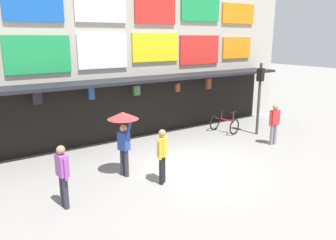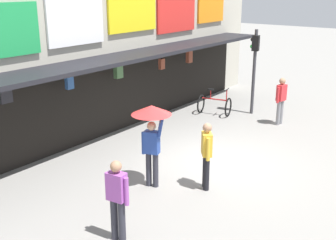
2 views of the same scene
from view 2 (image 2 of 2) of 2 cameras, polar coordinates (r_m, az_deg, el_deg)
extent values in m
plane|color=gray|center=(12.05, 5.93, -5.54)|extent=(80.00, 80.00, 0.00)
cube|color=#B2AD9E|center=(14.00, -10.31, 14.47)|extent=(18.00, 1.20, 8.00)
cube|color=black|center=(13.24, -6.09, 8.36)|extent=(15.30, 1.40, 0.12)
cube|color=white|center=(12.72, -12.35, 12.84)|extent=(2.07, 0.08, 1.33)
cube|color=yellow|center=(14.43, -4.78, 14.21)|extent=(2.30, 0.08, 1.20)
cube|color=red|center=(16.35, 1.16, 14.16)|extent=(2.32, 0.08, 1.33)
cube|color=orange|center=(18.39, 5.83, 14.68)|extent=(1.93, 0.08, 1.06)
cylinder|color=black|center=(11.04, -21.39, 4.60)|extent=(0.02, 0.02, 0.14)
cube|color=#232328|center=(11.10, -21.23, 3.21)|extent=(0.32, 0.19, 0.41)
cylinder|color=black|center=(12.14, -13.31, 6.46)|extent=(0.02, 0.02, 0.15)
cube|color=#2D5693|center=(12.20, -13.22, 5.11)|extent=(0.22, 0.13, 0.44)
cylinder|color=black|center=(13.41, -6.78, 7.75)|extent=(0.02, 0.02, 0.20)
cube|color=#477042|center=(13.47, -6.73, 6.49)|extent=(0.27, 0.16, 0.40)
cylinder|color=black|center=(14.71, -0.87, 8.73)|extent=(0.02, 0.02, 0.23)
cube|color=brown|center=(14.76, -0.86, 7.59)|extent=(0.21, 0.13, 0.36)
cylinder|color=black|center=(16.37, 2.90, 9.76)|extent=(0.02, 0.02, 0.17)
cube|color=brown|center=(16.42, 2.89, 8.61)|extent=(0.25, 0.15, 0.50)
cube|color=black|center=(13.99, -7.95, 3.14)|extent=(15.30, 0.04, 2.50)
cylinder|color=#38383D|center=(16.26, 11.54, 6.30)|extent=(0.12, 0.12, 3.20)
cube|color=black|center=(16.08, 11.78, 10.14)|extent=(0.33, 0.30, 0.56)
sphere|color=black|center=(16.09, 11.35, 10.64)|extent=(0.15, 0.15, 0.15)
sphere|color=#19DB3D|center=(16.12, 11.30, 9.72)|extent=(0.15, 0.15, 0.15)
torus|color=black|center=(16.00, 8.14, 1.72)|extent=(0.72, 0.20, 0.72)
torus|color=black|center=(16.35, 4.47, 2.20)|extent=(0.72, 0.20, 0.72)
cylinder|color=#B21E1E|center=(16.10, 6.32, 2.82)|extent=(0.25, 0.98, 0.05)
cylinder|color=#B21E1E|center=(16.11, 5.78, 3.47)|extent=(0.04, 0.04, 0.35)
cube|color=black|center=(16.07, 5.80, 4.13)|extent=(0.14, 0.22, 0.06)
cylinder|color=#B21E1E|center=(15.92, 7.92, 3.21)|extent=(0.04, 0.04, 0.50)
cylinder|color=black|center=(15.86, 7.96, 4.09)|extent=(0.44, 0.12, 0.04)
cylinder|color=#2D2D38|center=(8.37, -6.25, -13.46)|extent=(0.14, 0.14, 0.88)
cylinder|color=#2D2D38|center=(8.46, -7.27, -13.12)|extent=(0.14, 0.14, 0.88)
cube|color=#9E4CA8|center=(8.07, -6.95, -8.91)|extent=(0.27, 0.39, 0.56)
sphere|color=#A87A5B|center=(7.89, -7.06, -6.25)|extent=(0.22, 0.22, 0.22)
cylinder|color=#9E4CA8|center=(7.97, -5.64, -9.60)|extent=(0.09, 0.09, 0.56)
cylinder|color=#9E4CA8|center=(8.21, -8.19, -8.85)|extent=(0.09, 0.09, 0.56)
cylinder|color=black|center=(10.42, 5.08, -6.77)|extent=(0.14, 0.14, 0.88)
cylinder|color=black|center=(10.26, 5.22, -7.19)|extent=(0.14, 0.14, 0.88)
cube|color=gold|center=(10.06, 5.27, -3.25)|extent=(0.42, 0.40, 0.56)
sphere|color=#A87A5B|center=(9.92, 5.33, -1.05)|extent=(0.22, 0.22, 0.22)
cylinder|color=gold|center=(10.28, 5.08, -3.07)|extent=(0.09, 0.09, 0.56)
cylinder|color=gold|center=(9.87, 5.44, -3.99)|extent=(0.09, 0.09, 0.56)
cylinder|color=#2D2D38|center=(10.45, -2.62, -6.65)|extent=(0.14, 0.14, 0.88)
cylinder|color=#2D2D38|center=(10.38, -1.69, -6.79)|extent=(0.14, 0.14, 0.88)
cube|color=#28479E|center=(10.14, -2.21, -3.02)|extent=(0.32, 0.41, 0.56)
sphere|color=tan|center=(10.00, -2.23, -0.82)|extent=(0.22, 0.22, 0.22)
cylinder|color=#28479E|center=(10.23, -3.35, -3.13)|extent=(0.09, 0.09, 0.56)
cylinder|color=#28479E|center=(9.92, -1.05, -1.02)|extent=(0.23, 0.09, 0.48)
cylinder|color=#4C3823|center=(9.89, -1.06, -0.44)|extent=(0.02, 0.02, 0.55)
cone|color=red|center=(9.87, -2.26, 1.37)|extent=(0.96, 0.96, 0.22)
cylinder|color=gray|center=(15.53, 15.05, 1.08)|extent=(0.14, 0.14, 0.88)
cylinder|color=gray|center=(15.38, 14.70, 0.95)|extent=(0.14, 0.14, 0.88)
cube|color=red|center=(15.27, 15.09, 3.60)|extent=(0.39, 0.27, 0.56)
sphere|color=#A87A5B|center=(15.18, 15.22, 5.10)|extent=(0.22, 0.22, 0.22)
cylinder|color=red|center=(15.47, 15.50, 3.55)|extent=(0.09, 0.09, 0.56)
cylinder|color=red|center=(15.10, 14.65, 3.28)|extent=(0.09, 0.09, 0.56)
camera|label=1|loc=(4.14, 79.17, -4.00)|focal=35.33mm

